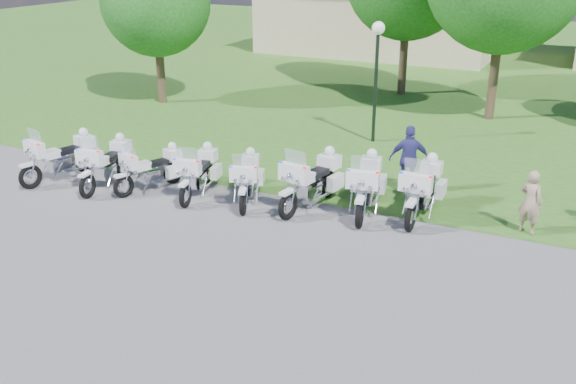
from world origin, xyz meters
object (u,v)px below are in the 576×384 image
at_px(motorcycle_5, 312,180).
at_px(bystander_a, 531,202).
at_px(motorcycle_4, 248,178).
at_px(motorcycle_1, 107,162).
at_px(motorcycle_0, 62,156).
at_px(bystander_c, 409,159).
at_px(motorcycle_6, 367,184).
at_px(motorcycle_2, 152,168).
at_px(lamp_post, 377,52).
at_px(motorcycle_3, 199,172).
at_px(motorcycle_7, 423,188).

bearing_deg(motorcycle_5, bystander_a, -162.58).
height_order(motorcycle_4, bystander_a, bystander_a).
bearing_deg(motorcycle_1, motorcycle_0, -2.68).
distance_m(bystander_a, bystander_c, 3.65).
xyz_separation_m(motorcycle_0, motorcycle_6, (8.84, 1.62, 0.03)).
bearing_deg(motorcycle_2, lamp_post, -99.33).
xyz_separation_m(bystander_a, bystander_c, (-3.37, 1.40, 0.16)).
bearing_deg(motorcycle_3, lamp_post, -122.93).
bearing_deg(motorcycle_2, motorcycle_6, -148.82).
distance_m(motorcycle_6, bystander_c, 1.94).
xyz_separation_m(motorcycle_0, motorcycle_2, (2.88, 0.49, -0.08)).
height_order(bystander_a, bystander_c, bystander_c).
distance_m(motorcycle_3, motorcycle_4, 1.46).
distance_m(motorcycle_5, motorcycle_7, 2.85).
bearing_deg(motorcycle_0, motorcycle_6, -156.00).
relative_size(motorcycle_1, motorcycle_5, 0.94).
distance_m(motorcycle_0, motorcycle_4, 5.80).
xyz_separation_m(motorcycle_1, motorcycle_2, (1.33, 0.34, -0.06)).
xyz_separation_m(motorcycle_2, lamp_post, (4.08, 7.15, 2.48)).
distance_m(motorcycle_5, bystander_a, 5.40).
bearing_deg(bystander_a, bystander_c, -2.28).
xyz_separation_m(motorcycle_3, motorcycle_4, (1.45, 0.17, -0.01)).
distance_m(motorcycle_7, bystander_a, 2.58).
distance_m(motorcycle_7, bystander_c, 1.68).
bearing_deg(motorcycle_1, motorcycle_7, -176.23).
distance_m(motorcycle_2, motorcycle_5, 4.64).
bearing_deg(motorcycle_1, bystander_c, -165.45).
bearing_deg(motorcycle_4, motorcycle_2, -14.22).
height_order(motorcycle_7, bystander_a, motorcycle_7).
relative_size(motorcycle_4, motorcycle_6, 0.85).
distance_m(motorcycle_0, motorcycle_7, 10.41).
bearing_deg(motorcycle_4, motorcycle_7, 171.74).
distance_m(motorcycle_3, motorcycle_7, 6.07).
relative_size(motorcycle_3, motorcycle_5, 0.89).
distance_m(motorcycle_1, bystander_a, 11.40).
bearing_deg(lamp_post, motorcycle_5, -85.62).
bearing_deg(motorcycle_2, motorcycle_3, -150.37).
distance_m(motorcycle_2, bystander_c, 7.19).
xyz_separation_m(motorcycle_1, motorcycle_7, (8.66, 1.84, 0.04)).
height_order(motorcycle_1, lamp_post, lamp_post).
bearing_deg(motorcycle_3, motorcycle_0, -2.32).
distance_m(motorcycle_6, lamp_post, 6.73).
bearing_deg(motorcycle_0, motorcycle_3, -156.93).
distance_m(motorcycle_0, motorcycle_2, 2.92).
bearing_deg(motorcycle_3, bystander_a, 177.17).
bearing_deg(bystander_c, motorcycle_6, 54.44).
bearing_deg(lamp_post, motorcycle_7, -60.05).
distance_m(motorcycle_1, motorcycle_3, 2.79).
bearing_deg(motorcycle_4, motorcycle_5, 171.89).
bearing_deg(motorcycle_6, bystander_c, -119.17).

